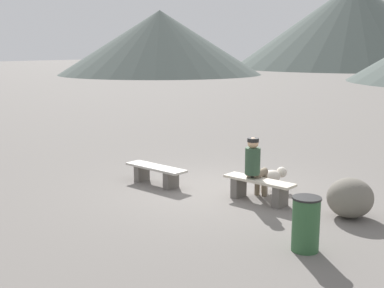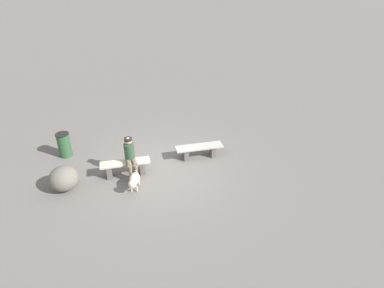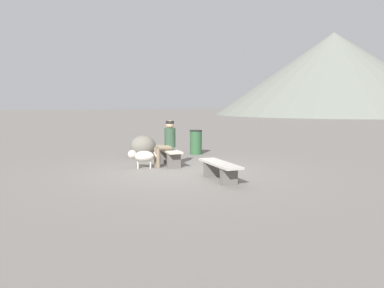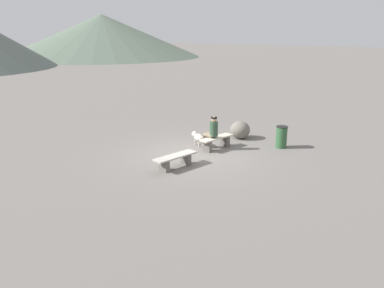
{
  "view_description": "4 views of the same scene",
  "coord_description": "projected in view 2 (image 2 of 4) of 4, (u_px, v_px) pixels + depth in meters",
  "views": [
    {
      "loc": [
        5.17,
        -9.04,
        3.01
      ],
      "look_at": [
        -0.91,
        0.46,
        0.86
      ],
      "focal_mm": 46.6,
      "sensor_mm": 36.0,
      "label": 1
    },
    {
      "loc": [
        2.39,
        8.23,
        5.93
      ],
      "look_at": [
        -1.23,
        -0.57,
        0.39
      ],
      "focal_mm": 30.5,
      "sensor_mm": 36.0,
      "label": 2
    },
    {
      "loc": [
        -8.36,
        4.42,
        1.75
      ],
      "look_at": [
        -1.3,
        0.38,
        0.87
      ],
      "focal_mm": 34.93,
      "sensor_mm": 36.0,
      "label": 3
    },
    {
      "loc": [
        -10.07,
        -7.69,
        4.29
      ],
      "look_at": [
        0.08,
        0.15,
        0.37
      ],
      "focal_mm": 34.56,
      "sensor_mm": 36.0,
      "label": 4
    }
  ],
  "objects": [
    {
      "name": "bench_right",
      "position": [
        126.0,
        167.0,
        10.02
      ],
      "size": [
        1.55,
        0.61,
        0.46
      ],
      "rotation": [
        0.0,
        0.0,
        -0.16
      ],
      "color": "#605B56",
      "rests_on": "ground"
    },
    {
      "name": "seated_person",
      "position": [
        130.0,
        155.0,
        9.75
      ],
      "size": [
        0.33,
        0.6,
        1.29
      ],
      "rotation": [
        0.0,
        0.0,
        -0.04
      ],
      "color": "#2D4733",
      "rests_on": "ground"
    },
    {
      "name": "ground",
      "position": [
        163.0,
        171.0,
        10.36
      ],
      "size": [
        210.0,
        210.0,
        0.06
      ],
      "primitive_type": "cube",
      "color": "slate"
    },
    {
      "name": "boulder",
      "position": [
        64.0,
        178.0,
        9.37
      ],
      "size": [
        1.16,
        1.16,
        0.73
      ],
      "primitive_type": "ellipsoid",
      "rotation": [
        0.0,
        0.0,
        4.03
      ],
      "color": "#6B665B",
      "rests_on": "ground"
    },
    {
      "name": "bench_left",
      "position": [
        199.0,
        150.0,
        10.91
      ],
      "size": [
        1.62,
        0.66,
        0.42
      ],
      "rotation": [
        0.0,
        0.0,
        -0.16
      ],
      "color": "#605B56",
      "rests_on": "ground"
    },
    {
      "name": "trash_bin",
      "position": [
        64.0,
        145.0,
        10.91
      ],
      "size": [
        0.44,
        0.44,
        0.84
      ],
      "color": "#2D5633",
      "rests_on": "ground"
    },
    {
      "name": "dog",
      "position": [
        134.0,
        180.0,
        9.35
      ],
      "size": [
        0.49,
        0.75,
        0.5
      ],
      "rotation": [
        0.0,
        0.0,
        1.15
      ],
      "color": "beige",
      "rests_on": "ground"
    }
  ]
}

